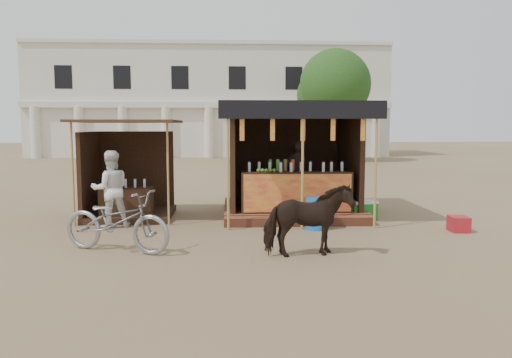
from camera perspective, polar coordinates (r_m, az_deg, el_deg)
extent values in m
plane|color=#846B4C|center=(9.36, 0.52, -7.76)|extent=(120.00, 120.00, 0.00)
cube|color=#974C31|center=(12.84, 4.02, -3.47)|extent=(3.40, 2.80, 0.22)
cube|color=#974C31|center=(11.33, 4.98, -4.82)|extent=(3.40, 0.35, 0.20)
cube|color=#352113|center=(11.83, 4.60, -1.44)|extent=(2.60, 0.55, 0.95)
cube|color=red|center=(11.55, 4.79, -1.62)|extent=(2.50, 0.02, 0.88)
cube|color=#352113|center=(13.93, 3.43, 2.91)|extent=(3.00, 0.12, 2.50)
cube|color=#352113|center=(12.59, -2.73, 2.58)|extent=(0.12, 2.50, 2.50)
cube|color=#352113|center=(12.96, 10.66, 2.58)|extent=(0.12, 2.50, 2.50)
cube|color=black|center=(12.48, 4.22, 8.42)|extent=(3.60, 3.60, 0.06)
cube|color=black|center=(10.71, 5.42, 7.83)|extent=(3.60, 0.06, 0.36)
cylinder|color=tan|center=(10.65, -3.21, 1.42)|extent=(0.06, 0.06, 2.75)
cylinder|color=tan|center=(10.77, 5.34, 1.46)|extent=(0.06, 0.06, 2.75)
cylinder|color=tan|center=(11.12, 13.53, 1.46)|extent=(0.06, 0.06, 2.75)
cube|color=red|center=(10.62, -1.61, 5.87)|extent=(0.10, 0.02, 0.55)
cube|color=red|center=(10.66, 1.90, 5.87)|extent=(0.10, 0.02, 0.55)
cube|color=red|center=(10.73, 5.38, 5.85)|extent=(0.10, 0.02, 0.55)
cube|color=red|center=(10.85, 8.80, 5.81)|extent=(0.10, 0.02, 0.55)
cube|color=red|center=(11.00, 12.13, 5.75)|extent=(0.10, 0.02, 0.55)
imported|color=black|center=(12.84, 4.74, 0.75)|extent=(0.68, 0.53, 1.66)
cube|color=#352113|center=(12.69, -14.08, -3.92)|extent=(2.00, 2.00, 0.15)
cube|color=#352113|center=(13.49, -13.42, 0.86)|extent=(1.90, 0.10, 2.10)
cube|color=#352113|center=(12.78, -18.37, 0.44)|extent=(0.10, 1.90, 2.10)
cube|color=#472D19|center=(12.41, -14.44, 6.41)|extent=(2.40, 2.40, 0.06)
cylinder|color=tan|center=(11.80, -20.20, 0.53)|extent=(0.05, 0.05, 2.35)
cylinder|color=tan|center=(11.35, -10.03, 0.61)|extent=(0.05, 0.05, 2.35)
cube|color=#352113|center=(12.16, -14.57, -2.81)|extent=(1.20, 0.50, 0.80)
imported|color=black|center=(8.60, 5.94, -4.74)|extent=(1.58, 0.92, 1.26)
imported|color=gray|center=(9.23, -15.65, -4.66)|extent=(2.23, 1.45, 1.11)
imported|color=white|center=(11.46, -16.29, -1.11)|extent=(0.99, 0.87, 1.70)
cylinder|color=blue|center=(10.91, 6.91, -3.94)|extent=(0.53, 0.53, 0.70)
cube|color=maroon|center=(11.49, 22.16, -4.78)|extent=(0.39, 0.47, 0.33)
cube|color=#1A7622|center=(12.26, 12.04, -3.62)|extent=(0.69, 0.54, 0.40)
cube|color=white|center=(12.23, 12.06, -2.56)|extent=(0.72, 0.56, 0.06)
cube|color=silver|center=(39.14, -5.20, 8.64)|extent=(26.00, 7.00, 8.00)
cube|color=silver|center=(35.53, -5.41, 8.41)|extent=(26.00, 0.50, 0.40)
cube|color=silver|center=(36.07, -5.47, 15.33)|extent=(26.00, 0.30, 0.25)
cylinder|color=silver|center=(37.93, -23.87, 4.90)|extent=(0.70, 0.70, 3.60)
cylinder|color=silver|center=(36.97, -19.51, 5.06)|extent=(0.70, 0.70, 3.60)
cylinder|color=silver|center=(36.24, -14.94, 5.19)|extent=(0.70, 0.70, 3.60)
cylinder|color=silver|center=(35.75, -10.21, 5.28)|extent=(0.70, 0.70, 3.60)
cylinder|color=silver|center=(35.50, -5.38, 5.35)|extent=(0.70, 0.70, 3.60)
cylinder|color=silver|center=(35.51, -0.51, 5.38)|extent=(0.70, 0.70, 3.60)
cylinder|color=silver|center=(35.76, 4.31, 5.36)|extent=(0.70, 0.70, 3.60)
cylinder|color=silver|center=(36.27, 9.04, 5.32)|extent=(0.70, 0.70, 3.60)
cylinder|color=silver|center=(37.01, 13.61, 5.23)|extent=(0.70, 0.70, 3.60)
cylinder|color=#382314|center=(31.76, 8.94, 5.58)|extent=(0.50, 0.50, 4.00)
sphere|color=#2F571E|center=(31.86, 9.02, 10.62)|extent=(4.40, 4.40, 4.40)
sphere|color=#2F571E|center=(32.25, 7.37, 9.52)|extent=(2.99, 2.99, 2.99)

